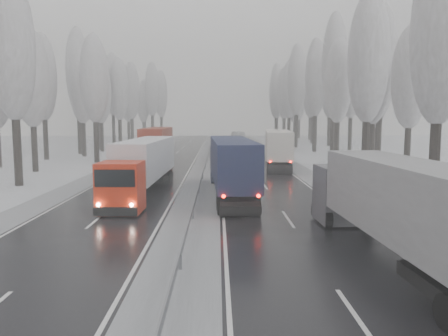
{
  "coord_description": "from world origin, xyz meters",
  "views": [
    {
      "loc": [
        1.39,
        -11.51,
        5.55
      ],
      "look_at": [
        1.8,
        17.84,
        2.2
      ],
      "focal_mm": 35.0,
      "sensor_mm": 36.0,
      "label": 1
    }
  ],
  "objects_px": {
    "truck_grey_tarp": "(402,205)",
    "box_truck_distant": "(238,137)",
    "truck_blue_box": "(231,163)",
    "truck_cream_box": "(277,146)",
    "truck_red_red": "(156,143)",
    "truck_red_white": "(144,163)"
  },
  "relations": [
    {
      "from": "truck_grey_tarp",
      "to": "truck_red_white",
      "type": "bearing_deg",
      "value": 124.77
    },
    {
      "from": "truck_cream_box",
      "to": "truck_red_red",
      "type": "bearing_deg",
      "value": 170.82
    },
    {
      "from": "truck_blue_box",
      "to": "box_truck_distant",
      "type": "relative_size",
      "value": 2.33
    },
    {
      "from": "truck_blue_box",
      "to": "truck_red_red",
      "type": "relative_size",
      "value": 0.94
    },
    {
      "from": "truck_red_red",
      "to": "truck_grey_tarp",
      "type": "bearing_deg",
      "value": -70.31
    },
    {
      "from": "truck_blue_box",
      "to": "truck_cream_box",
      "type": "relative_size",
      "value": 0.98
    },
    {
      "from": "truck_grey_tarp",
      "to": "truck_blue_box",
      "type": "xyz_separation_m",
      "value": [
        -5.9,
        15.21,
        0.06
      ]
    },
    {
      "from": "truck_cream_box",
      "to": "box_truck_distant",
      "type": "relative_size",
      "value": 2.37
    },
    {
      "from": "box_truck_distant",
      "to": "truck_red_white",
      "type": "distance_m",
      "value": 71.48
    },
    {
      "from": "truck_grey_tarp",
      "to": "box_truck_distant",
      "type": "bearing_deg",
      "value": 88.62
    },
    {
      "from": "truck_blue_box",
      "to": "truck_cream_box",
      "type": "xyz_separation_m",
      "value": [
        5.89,
        18.51,
        0.03
      ]
    },
    {
      "from": "truck_cream_box",
      "to": "truck_red_white",
      "type": "distance_m",
      "value": 21.6
    },
    {
      "from": "truck_cream_box",
      "to": "truck_red_white",
      "type": "relative_size",
      "value": 1.05
    },
    {
      "from": "box_truck_distant",
      "to": "truck_red_red",
      "type": "height_order",
      "value": "truck_red_red"
    },
    {
      "from": "truck_cream_box",
      "to": "truck_red_red",
      "type": "height_order",
      "value": "truck_red_red"
    },
    {
      "from": "truck_grey_tarp",
      "to": "truck_blue_box",
      "type": "relative_size",
      "value": 0.97
    },
    {
      "from": "truck_grey_tarp",
      "to": "box_truck_distant",
      "type": "distance_m",
      "value": 86.69
    },
    {
      "from": "truck_cream_box",
      "to": "box_truck_distant",
      "type": "bearing_deg",
      "value": 97.83
    },
    {
      "from": "truck_grey_tarp",
      "to": "box_truck_distant",
      "type": "relative_size",
      "value": 2.27
    },
    {
      "from": "truck_grey_tarp",
      "to": "truck_red_white",
      "type": "xyz_separation_m",
      "value": [
        -12.22,
        15.91,
        -0.01
      ]
    },
    {
      "from": "box_truck_distant",
      "to": "truck_cream_box",
      "type": "bearing_deg",
      "value": -94.66
    },
    {
      "from": "box_truck_distant",
      "to": "truck_red_red",
      "type": "bearing_deg",
      "value": -110.91
    }
  ]
}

